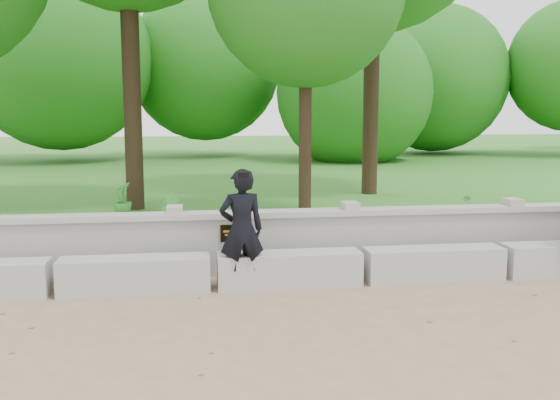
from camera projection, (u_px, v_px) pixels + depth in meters
The scene contains 8 objects.
ground at pixel (221, 341), 6.27m from camera, with size 80.00×80.00×0.00m, color #9D8260.
lawn at pixel (199, 179), 19.97m from camera, with size 40.00×22.00×0.25m, color #30651D.
concrete_bench at pixel (214, 272), 8.10m from camera, with size 11.90×0.45×0.45m.
parapet_wall at pixel (211, 243), 8.75m from camera, with size 12.50×0.35×0.90m.
man_main at pixel (242, 230), 7.97m from camera, with size 0.62×0.56×1.58m.
shrub_b at pixel (170, 218), 10.07m from camera, with size 0.37×0.29×0.66m, color #30822C.
shrub_c at pixel (479, 218), 10.10m from camera, with size 0.60×0.52×0.67m, color #30822C.
shrub_d at pixel (123, 199), 12.25m from camera, with size 0.37×0.33×0.66m, color #30822C.
Camera 1 is at (-0.27, -6.03, 2.30)m, focal length 40.00 mm.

